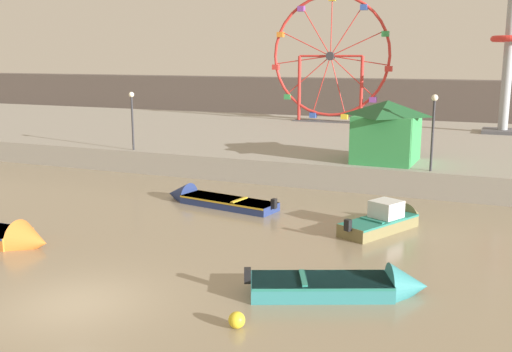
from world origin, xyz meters
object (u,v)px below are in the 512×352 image
motorboat_olive_wood (390,219)px  promenade_lamp_near (433,121)px  motorboat_teal_painted (355,286)px  ferris_wheel_red_frame (330,59)px  promenade_lamp_far (132,112)px  mooring_buoy_orange (237,320)px  motorboat_navy_blue (207,199)px  carnival_booth_green_kiosk (387,130)px  drop_tower_steel_tower (509,55)px

motorboat_olive_wood → promenade_lamp_near: (0.81, 6.27, 3.42)m
motorboat_olive_wood → motorboat_teal_painted: motorboat_olive_wood is taller
ferris_wheel_red_frame → promenade_lamp_near: 22.40m
promenade_lamp_near → promenade_lamp_far: size_ratio=1.08×
promenade_lamp_far → mooring_buoy_orange: 22.50m
motorboat_navy_blue → carnival_booth_green_kiosk: size_ratio=1.61×
carnival_booth_green_kiosk → promenade_lamp_near: promenade_lamp_near is taller
promenade_lamp_near → motorboat_navy_blue: bearing=-150.3°
motorboat_olive_wood → mooring_buoy_orange: size_ratio=10.67×
promenade_lamp_far → mooring_buoy_orange: bearing=-49.2°
motorboat_olive_wood → promenade_lamp_far: size_ratio=1.35×
drop_tower_steel_tower → motorboat_teal_painted: bearing=-96.7°
motorboat_olive_wood → drop_tower_steel_tower: size_ratio=0.37×
ferris_wheel_red_frame → promenade_lamp_near: size_ratio=2.84×
carnival_booth_green_kiosk → promenade_lamp_far: size_ratio=1.12×
motorboat_olive_wood → carnival_booth_green_kiosk: (-1.74, 8.02, 2.66)m
carnival_booth_green_kiosk → mooring_buoy_orange: bearing=-89.2°
motorboat_navy_blue → mooring_buoy_orange: size_ratio=14.18×
motorboat_navy_blue → motorboat_teal_painted: size_ratio=1.17×
ferris_wheel_red_frame → mooring_buoy_orange: 37.78m
carnival_booth_green_kiosk → mooring_buoy_orange: 18.88m
motorboat_teal_painted → carnival_booth_green_kiosk: bearing=74.4°
motorboat_olive_wood → carnival_booth_green_kiosk: size_ratio=1.21×
drop_tower_steel_tower → promenade_lamp_near: (-3.11, -17.26, -3.20)m
carnival_booth_green_kiosk → promenade_lamp_near: bearing=-32.9°
motorboat_teal_painted → carnival_booth_green_kiosk: (-2.04, 15.32, 2.76)m
ferris_wheel_red_frame → carnival_booth_green_kiosk: (8.16, -17.71, -3.64)m
motorboat_olive_wood → motorboat_teal_painted: 7.32m
motorboat_navy_blue → promenade_lamp_far: bearing=-24.5°
motorboat_teal_painted → drop_tower_steel_tower: (3.63, 30.84, 6.73)m
promenade_lamp_far → promenade_lamp_near: bearing=0.3°
motorboat_olive_wood → carnival_booth_green_kiosk: carnival_booth_green_kiosk is taller
ferris_wheel_red_frame → motorboat_teal_painted: bearing=-72.8°
motorboat_olive_wood → promenade_lamp_far: 17.94m
ferris_wheel_red_frame → carnival_booth_green_kiosk: ferris_wheel_red_frame is taller
drop_tower_steel_tower → promenade_lamp_far: drop_tower_steel_tower is taller
motorboat_navy_blue → drop_tower_steel_tower: drop_tower_steel_tower is taller
promenade_lamp_near → promenade_lamp_far: bearing=-179.7°
motorboat_navy_blue → promenade_lamp_near: promenade_lamp_near is taller
drop_tower_steel_tower → mooring_buoy_orange: 35.34m
drop_tower_steel_tower → carnival_booth_green_kiosk: 16.98m
carnival_booth_green_kiosk → promenade_lamp_far: bearing=-171.4°
motorboat_olive_wood → carnival_booth_green_kiosk: bearing=38.1°
drop_tower_steel_tower → motorboat_olive_wood: bearing=-99.5°
carnival_booth_green_kiosk → motorboat_teal_painted: bearing=-80.9°
carnival_booth_green_kiosk → motorboat_olive_wood: bearing=-76.2°
drop_tower_steel_tower → promenade_lamp_near: drop_tower_steel_tower is taller
promenade_lamp_near → mooring_buoy_orange: promenade_lamp_near is taller
carnival_booth_green_kiosk → promenade_lamp_near: size_ratio=1.04×
motorboat_navy_blue → drop_tower_steel_tower: size_ratio=0.49×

